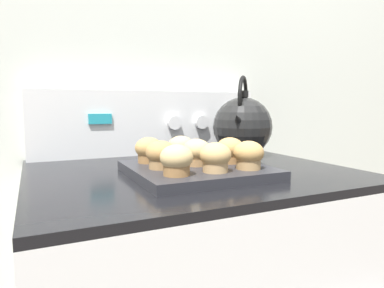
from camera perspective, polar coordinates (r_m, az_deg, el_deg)
name	(u,v)px	position (r m, az deg, el deg)	size (l,w,h in m)	color
wall_back	(145,63)	(1.21, -7.81, 13.21)	(8.00, 0.05, 2.40)	silver
control_panel	(151,123)	(1.15, -6.79, 3.55)	(0.76, 0.07, 0.21)	white
muffin_pan	(196,170)	(0.80, 0.74, -4.38)	(0.30, 0.30, 0.02)	#28282D
muffin_r0_c0	(177,160)	(0.69, -2.60, -2.71)	(0.07, 0.07, 0.06)	olive
muffin_r0_c1	(215,157)	(0.72, 3.92, -2.26)	(0.07, 0.07, 0.06)	tan
muffin_r0_c2	(249,155)	(0.76, 9.42, -1.84)	(0.07, 0.07, 0.06)	tan
muffin_r1_c0	(161,155)	(0.76, -5.22, -1.81)	(0.07, 0.07, 0.06)	#A37A4C
muffin_r1_c1	(196,152)	(0.80, 0.74, -1.41)	(0.07, 0.07, 0.06)	#A37A4C
muffin_r1_c2	(230,150)	(0.84, 6.35, -1.07)	(0.07, 0.07, 0.06)	olive
muffin_r2_c0	(149,150)	(0.85, -7.22, -1.02)	(0.07, 0.07, 0.06)	olive
muffin_r2_c1	(181,148)	(0.88, -1.86, -0.70)	(0.07, 0.07, 0.06)	#A37A4C
tea_kettle	(242,126)	(1.10, 8.40, 3.06)	(0.20, 0.20, 0.26)	black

